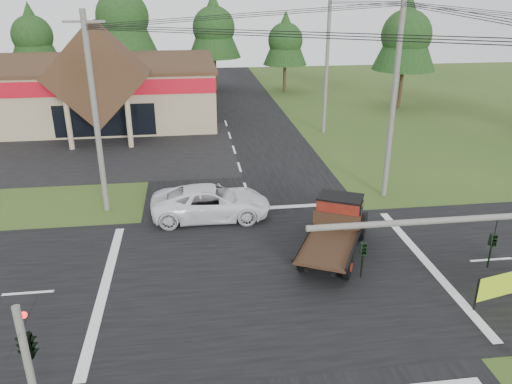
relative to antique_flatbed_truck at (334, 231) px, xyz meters
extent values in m
plane|color=#304D1B|center=(-3.01, -1.41, -1.25)|extent=(120.00, 120.00, 0.00)
cube|color=black|center=(-3.01, -1.41, -1.24)|extent=(12.00, 120.00, 0.02)
cube|color=black|center=(-3.01, -1.41, -1.24)|extent=(120.00, 12.00, 0.02)
cube|color=black|center=(-17.01, 17.59, -1.24)|extent=(28.00, 14.00, 0.02)
cube|color=#9B8F69|center=(-19.01, 28.59, 1.25)|extent=(30.00, 15.00, 5.00)
cube|color=#3C2A18|center=(-19.01, 28.59, 3.80)|extent=(30.40, 15.40, 0.30)
cube|color=maroon|center=(-19.01, 21.04, 2.85)|extent=(30.00, 0.12, 1.20)
cube|color=#3C2A18|center=(-13.01, 20.09, 4.05)|extent=(7.78, 4.00, 7.78)
cylinder|color=#9B8F69|center=(-15.21, 18.39, 0.75)|extent=(0.40, 0.40, 4.00)
cylinder|color=#9B8F69|center=(-10.81, 18.39, 0.75)|extent=(0.40, 0.40, 4.00)
cube|color=black|center=(-13.01, 21.07, 0.25)|extent=(8.00, 0.08, 2.60)
cylinder|color=#595651|center=(0.49, -8.91, 4.75)|extent=(8.00, 0.16, 0.16)
imported|color=black|center=(1.49, -8.91, 3.75)|extent=(0.16, 0.20, 1.00)
imported|color=black|center=(-2.01, -8.91, 3.75)|extent=(0.16, 0.20, 1.00)
cylinder|color=#595651|center=(-10.51, -8.91, 0.95)|extent=(0.20, 0.20, 4.40)
imported|color=black|center=(-10.51, -8.71, 2.45)|extent=(0.53, 2.48, 1.00)
sphere|color=#FF0C0C|center=(-10.51, -8.56, 2.65)|extent=(0.18, 0.18, 0.18)
cylinder|color=#595651|center=(-11.01, 6.59, 4.00)|extent=(0.30, 0.30, 10.50)
cube|color=#595651|center=(-11.01, 6.59, 8.65)|extent=(2.00, 0.12, 0.12)
cylinder|color=#595651|center=(4.99, 6.59, 4.50)|extent=(0.30, 0.30, 11.50)
cylinder|color=#595651|center=(4.99, 20.59, 4.35)|extent=(0.30, 0.30, 11.20)
cylinder|color=#332316|center=(-23.01, 40.59, 0.50)|extent=(0.36, 0.36, 3.50)
cone|color=black|center=(-23.01, 40.59, 5.55)|extent=(5.60, 5.60, 6.60)
sphere|color=black|center=(-23.01, 40.59, 5.25)|extent=(4.40, 4.40, 4.40)
cylinder|color=#332316|center=(-13.01, 39.59, 1.02)|extent=(0.36, 0.36, 4.55)
cone|color=black|center=(-13.01, 39.59, 7.59)|extent=(7.28, 7.28, 8.58)
sphere|color=black|center=(-13.01, 39.59, 7.20)|extent=(5.72, 5.72, 5.72)
cylinder|color=#332316|center=(-3.01, 40.59, 0.67)|extent=(0.36, 0.36, 3.85)
cone|color=black|center=(-3.01, 40.59, 6.23)|extent=(6.16, 6.16, 7.26)
sphere|color=black|center=(-3.01, 40.59, 5.90)|extent=(4.84, 4.84, 4.84)
cylinder|color=#332316|center=(4.99, 38.59, 0.32)|extent=(0.36, 0.36, 3.15)
cone|color=black|center=(4.99, 38.59, 4.87)|extent=(5.04, 5.04, 5.94)
sphere|color=black|center=(4.99, 38.59, 4.60)|extent=(3.96, 3.96, 3.96)
cylinder|color=#332316|center=(14.99, 28.59, 0.67)|extent=(0.36, 0.36, 3.85)
cone|color=black|center=(14.99, 28.59, 6.23)|extent=(6.16, 6.16, 7.26)
sphere|color=black|center=(14.99, 28.59, 5.90)|extent=(4.84, 4.84, 4.84)
imported|color=white|center=(-5.31, 4.83, -0.39)|extent=(6.30, 2.99, 1.74)
camera|label=1|loc=(-6.16, -19.49, 10.16)|focal=35.00mm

